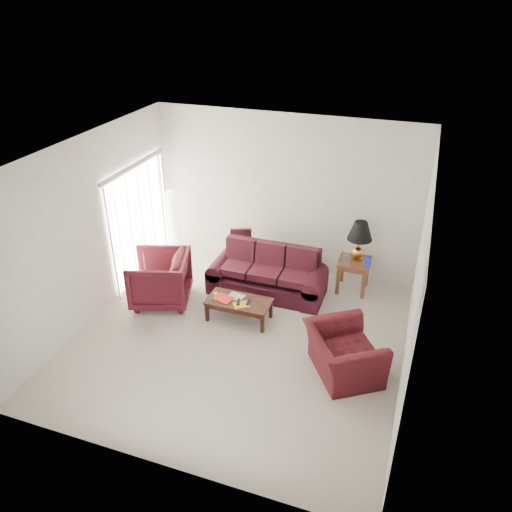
% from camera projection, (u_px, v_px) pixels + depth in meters
% --- Properties ---
extents(floor, '(5.00, 5.00, 0.00)m').
position_uv_depth(floor, '(238.00, 338.00, 7.91)').
color(floor, beige).
rests_on(floor, ground).
extents(blinds, '(0.10, 2.00, 2.16)m').
position_uv_depth(blinds, '(140.00, 222.00, 9.16)').
color(blinds, silver).
rests_on(blinds, ground).
extents(sofa, '(2.13, 1.05, 0.84)m').
position_uv_depth(sofa, '(267.00, 272.00, 8.88)').
color(sofa, black).
rests_on(sofa, ground).
extents(throw_pillow, '(0.45, 0.32, 0.42)m').
position_uv_depth(throw_pillow, '(241.00, 239.00, 9.46)').
color(throw_pillow, black).
rests_on(throw_pillow, sofa).
extents(end_table, '(0.58, 0.58, 0.61)m').
position_uv_depth(end_table, '(353.00, 275.00, 9.02)').
color(end_table, '#482218').
rests_on(end_table, ground).
extents(table_lamp, '(0.56, 0.56, 0.74)m').
position_uv_depth(table_lamp, '(359.00, 241.00, 8.73)').
color(table_lamp, '#B78239').
rests_on(table_lamp, end_table).
extents(clock, '(0.15, 0.08, 0.15)m').
position_uv_depth(clock, '(347.00, 259.00, 8.77)').
color(clock, '#B3B2B7').
rests_on(clock, end_table).
extents(blue_canister, '(0.12, 0.12, 0.18)m').
position_uv_depth(blue_canister, '(368.00, 262.00, 8.64)').
color(blue_canister, '#18299C').
rests_on(blue_canister, end_table).
extents(picture_frame, '(0.16, 0.19, 0.06)m').
position_uv_depth(picture_frame, '(349.00, 251.00, 8.99)').
color(picture_frame, silver).
rests_on(picture_frame, end_table).
extents(floor_lamp, '(0.27, 0.27, 1.47)m').
position_uv_depth(floor_lamp, '(173.00, 225.00, 9.86)').
color(floor_lamp, white).
rests_on(floor_lamp, ground).
extents(armchair_left, '(1.24, 1.22, 0.90)m').
position_uv_depth(armchair_left, '(160.00, 279.00, 8.62)').
color(armchair_left, '#3F0E17').
rests_on(armchair_left, ground).
extents(armchair_right, '(1.36, 1.40, 0.69)m').
position_uv_depth(armchair_right, '(343.00, 353.00, 7.07)').
color(armchair_right, '#3B0D13').
rests_on(armchair_right, ground).
extents(coffee_table, '(1.18, 0.88, 0.37)m').
position_uv_depth(coffee_table, '(239.00, 310.00, 8.28)').
color(coffee_table, black).
rests_on(coffee_table, ground).
extents(magazine_red, '(0.35, 0.30, 0.02)m').
position_uv_depth(magazine_red, '(223.00, 299.00, 8.22)').
color(magazine_red, red).
rests_on(magazine_red, coffee_table).
extents(magazine_white, '(0.29, 0.23, 0.02)m').
position_uv_depth(magazine_white, '(236.00, 296.00, 8.28)').
color(magazine_white, beige).
rests_on(magazine_white, coffee_table).
extents(magazine_orange, '(0.31, 0.30, 0.01)m').
position_uv_depth(magazine_orange, '(241.00, 305.00, 8.07)').
color(magazine_orange, yellow).
rests_on(magazine_orange, coffee_table).
extents(remote_a, '(0.10, 0.18, 0.02)m').
position_uv_depth(remote_a, '(238.00, 302.00, 8.10)').
color(remote_a, black).
rests_on(remote_a, coffee_table).
extents(remote_b, '(0.06, 0.17, 0.02)m').
position_uv_depth(remote_b, '(249.00, 302.00, 8.10)').
color(remote_b, black).
rests_on(remote_b, coffee_table).
extents(yellow_glass, '(0.10, 0.10, 0.13)m').
position_uv_depth(yellow_glass, '(216.00, 296.00, 8.18)').
color(yellow_glass, yellow).
rests_on(yellow_glass, coffee_table).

